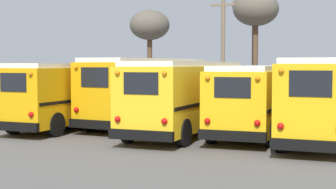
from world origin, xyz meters
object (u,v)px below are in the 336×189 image
school_bus_2 (150,89)px  bare_tree_1 (256,11)px  bare_tree_2 (150,26)px  school_bus_3 (189,94)px  school_bus_4 (258,96)px  school_bus_5 (326,96)px  bare_tree_0 (254,7)px  school_bus_1 (79,92)px  school_bus_0 (58,90)px  utility_pole (223,47)px

school_bus_2 → bare_tree_1: bearing=85.6°
school_bus_2 → bare_tree_2: bearing=115.7°
school_bus_3 → school_bus_4: bearing=16.8°
bare_tree_1 → school_bus_5: bearing=-67.5°
school_bus_2 → school_bus_5: (8.69, -1.43, -0.04)m
school_bus_5 → bare_tree_0: 23.77m
school_bus_1 → school_bus_3: 5.79m
school_bus_3 → school_bus_4: 3.03m
school_bus_2 → bare_tree_0: 20.85m
school_bus_0 → bare_tree_1: (7.06, 16.12, 5.57)m
school_bus_0 → school_bus_3: size_ratio=0.96×
school_bus_2 → bare_tree_1: size_ratio=1.14×
bare_tree_0 → school_bus_0: bearing=-107.2°
school_bus_3 → bare_tree_2: (-10.64, 18.03, 4.49)m
school_bus_5 → utility_pole: (-8.38, 12.52, 2.44)m
school_bus_1 → bare_tree_0: bare_tree_0 is taller
bare_tree_1 → school_bus_0: bearing=-113.7°
school_bus_4 → bare_tree_2: 22.33m
school_bus_4 → bare_tree_0: 22.60m
school_bus_2 → bare_tree_2: 18.40m
school_bus_0 → bare_tree_2: bare_tree_2 is taller
bare_tree_1 → school_bus_1: bearing=-102.7°
school_bus_1 → school_bus_2: size_ratio=1.00×
school_bus_3 → school_bus_5: school_bus_5 is taller
bare_tree_1 → school_bus_2: bearing=-94.4°
school_bus_1 → school_bus_4: 8.74m
school_bus_0 → school_bus_1: school_bus_1 is taller
school_bus_5 → utility_pole: bearing=123.8°
school_bus_1 → school_bus_4: size_ratio=1.00×
school_bus_1 → school_bus_2: 3.50m
school_bus_1 → school_bus_3: (5.79, 0.02, 0.04)m
school_bus_4 → utility_pole: 13.58m
school_bus_0 → school_bus_4: school_bus_0 is taller
school_bus_0 → school_bus_5: size_ratio=0.91×
school_bus_5 → bare_tree_2: bare_tree_2 is taller
bare_tree_1 → utility_pole: bearing=-100.1°
school_bus_3 → school_bus_5: 5.82m
school_bus_0 → school_bus_1: bearing=-38.3°
school_bus_5 → bare_tree_1: (-7.42, 17.88, 5.44)m
utility_pole → bare_tree_0: bare_tree_0 is taller
school_bus_0 → bare_tree_2: bearing=97.1°
school_bus_4 → bare_tree_1: (-4.53, 17.51, 5.58)m
school_bus_4 → school_bus_3: bearing=-163.2°
school_bus_2 → bare_tree_2: (-7.74, 16.10, 4.41)m
school_bus_3 → bare_tree_0: bare_tree_0 is taller
school_bus_5 → bare_tree_1: bare_tree_1 is taller
bare_tree_1 → bare_tree_2: size_ratio=1.14×
bare_tree_0 → bare_tree_1: bare_tree_0 is taller
school_bus_1 → school_bus_5: school_bus_5 is taller
school_bus_2 → school_bus_4: school_bus_2 is taller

